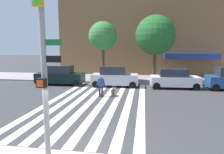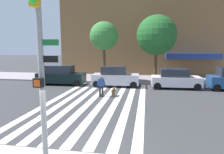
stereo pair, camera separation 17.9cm
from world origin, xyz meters
name	(u,v)px [view 1 (the left image)]	position (x,y,z in m)	size (l,w,h in m)	color
ground_plane	(111,102)	(0.00, 7.26, 0.00)	(160.00, 160.00, 0.00)	#353538
sidewalk_far	(124,79)	(0.00, 17.52, 0.07)	(80.00, 6.00, 0.15)	gray
crosswalk_stripes	(97,101)	(-0.98, 7.26, 0.00)	(6.75, 13.92, 0.01)	silver
traffic_light_pole	(43,57)	(-0.74, -0.71, 3.52)	(0.74, 0.46, 5.80)	gray
parked_car_near_curb	(60,75)	(-6.22, 12.95, 0.97)	(4.87, 2.03, 2.00)	black
parked_car_behind_first	(114,77)	(-0.56, 12.95, 0.95)	(4.55, 2.09, 2.00)	#B6B3BF
parked_car_third_in_line	(174,79)	(5.11, 12.95, 0.90)	(4.50, 2.14, 1.84)	silver
street_tree_nearest	(103,36)	(-2.17, 15.35, 5.00)	(3.08, 3.08, 6.43)	#4C3823
street_tree_middle	(155,35)	(3.42, 16.09, 5.09)	(4.27, 4.27, 7.09)	#4C3823
pedestrian_dog_walker	(101,85)	(-0.98, 8.62, 0.93)	(0.71, 0.26, 1.64)	black
dog_on_leash	(113,91)	(-0.08, 8.95, 0.44)	(0.29, 1.02, 0.65)	brown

